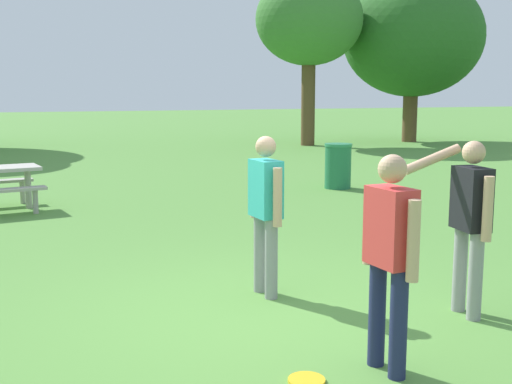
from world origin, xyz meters
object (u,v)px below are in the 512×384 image
(frisbee, at_px, (307,381))
(trash_can_further_along, at_px, (338,166))
(person_thrower, at_px, (390,249))
(tree_slender_mid, at_px, (413,37))
(person_catcher, at_px, (266,205))
(person_bystander, at_px, (469,215))
(tree_far_right, at_px, (309,21))

(frisbee, height_order, trash_can_further_along, trash_can_further_along)
(person_thrower, height_order, trash_can_further_along, person_thrower)
(person_thrower, height_order, tree_slender_mid, tree_slender_mid)
(person_catcher, bearing_deg, frisbee, -103.51)
(person_catcher, distance_m, tree_slender_mid, 21.17)
(person_bystander, xyz_separation_m, tree_slender_mid, (11.39, 17.70, 3.19))
(person_catcher, bearing_deg, tree_slender_mid, 51.90)
(person_catcher, distance_m, trash_can_further_along, 7.54)
(trash_can_further_along, relative_size, tree_far_right, 0.15)
(person_thrower, xyz_separation_m, frisbee, (-0.64, 0.04, -0.93))
(trash_can_further_along, distance_m, tree_slender_mid, 13.92)
(frisbee, distance_m, trash_can_further_along, 9.49)
(person_catcher, height_order, trash_can_further_along, person_catcher)
(frisbee, bearing_deg, trash_can_further_along, 60.54)
(trash_can_further_along, bearing_deg, tree_far_right, 67.85)
(person_bystander, distance_m, tree_far_right, 19.21)
(person_bystander, height_order, frisbee, person_bystander)
(person_bystander, height_order, trash_can_further_along, person_bystander)
(frisbee, distance_m, tree_slender_mid, 23.18)
(person_catcher, bearing_deg, person_thrower, -85.51)
(frisbee, relative_size, tree_slender_mid, 0.04)
(person_catcher, relative_size, person_bystander, 1.00)
(frisbee, bearing_deg, person_catcher, 76.49)
(person_thrower, bearing_deg, trash_can_further_along, 64.14)
(frisbee, height_order, tree_slender_mid, tree_slender_mid)
(person_thrower, distance_m, tree_slender_mid, 22.70)
(person_bystander, relative_size, tree_slender_mid, 0.25)
(person_bystander, relative_size, tree_far_right, 0.26)
(person_catcher, height_order, person_bystander, same)
(person_thrower, bearing_deg, person_bystander, 30.46)
(frisbee, bearing_deg, person_thrower, -3.76)
(person_catcher, height_order, tree_slender_mid, tree_slender_mid)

